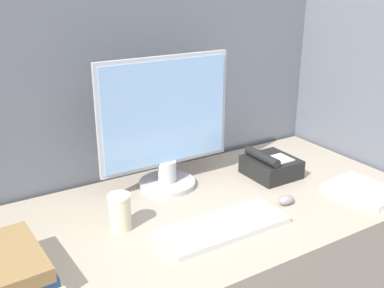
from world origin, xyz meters
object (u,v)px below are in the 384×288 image
at_px(monitor, 165,127).
at_px(desk_telephone, 270,166).
at_px(keyboard, 223,227).
at_px(mouse, 286,200).
at_px(book_stack, 9,270).
at_px(coffee_cup, 120,212).

bearing_deg(monitor, desk_telephone, -18.98).
height_order(keyboard, mouse, mouse).
distance_m(mouse, desk_telephone, 0.25).
height_order(monitor, book_stack, monitor).
distance_m(book_stack, desk_telephone, 1.06).
relative_size(monitor, keyboard, 1.23).
bearing_deg(book_stack, desk_telephone, 9.40).
distance_m(coffee_cup, book_stack, 0.38).
distance_m(mouse, book_stack, 0.93).
bearing_deg(book_stack, keyboard, -6.08).
bearing_deg(monitor, mouse, -50.93).
bearing_deg(keyboard, desk_telephone, 30.73).
height_order(monitor, mouse, monitor).
height_order(coffee_cup, desk_telephone, coffee_cup).
distance_m(monitor, desk_telephone, 0.47).
xyz_separation_m(coffee_cup, desk_telephone, (0.68, 0.06, -0.02)).
bearing_deg(monitor, book_stack, -153.93).
relative_size(keyboard, desk_telephone, 2.21).
bearing_deg(coffee_cup, mouse, -15.26).
relative_size(monitor, coffee_cup, 4.36).
distance_m(keyboard, mouse, 0.29).
relative_size(monitor, mouse, 8.49).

